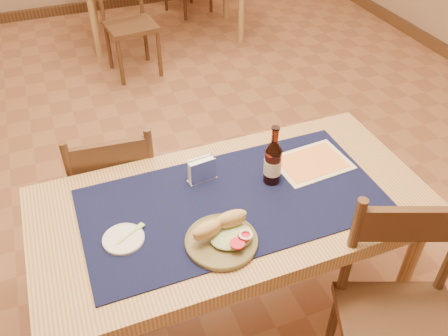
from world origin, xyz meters
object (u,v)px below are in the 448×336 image
object	(u,v)px
sandwich_plate	(223,236)
main_table	(233,216)
chair_main_far	(116,189)
napkin_holder	(202,170)
chair_main_near	(401,320)
beer_bottle	(273,162)

from	to	relation	value
sandwich_plate	main_table	bearing A→B (deg)	58.61
main_table	chair_main_far	world-z (taller)	chair_main_far
chair_main_far	napkin_holder	world-z (taller)	chair_main_far
chair_main_near	sandwich_plate	size ratio (longest dim) A/B	3.63
napkin_holder	chair_main_far	bearing A→B (deg)	128.78
chair_main_far	napkin_holder	xyz separation A→B (m)	(0.33, -0.41, 0.34)
chair_main_near	sandwich_plate	distance (m)	0.74
chair_main_near	sandwich_plate	bearing A→B (deg)	144.51
sandwich_plate	beer_bottle	distance (m)	0.40
chair_main_far	sandwich_plate	distance (m)	0.87
sandwich_plate	beer_bottle	size ratio (longest dim) A/B	0.98
main_table	chair_main_near	xyz separation A→B (m)	(0.44, -0.59, -0.16)
chair_main_far	chair_main_near	xyz separation A→B (m)	(0.84, -1.16, 0.04)
chair_main_far	chair_main_near	size ratio (longest dim) A/B	0.92
main_table	chair_main_near	bearing A→B (deg)	-52.86
chair_main_far	napkin_holder	distance (m)	0.62
sandwich_plate	beer_bottle	xyz separation A→B (m)	(0.31, 0.24, 0.07)
main_table	chair_main_far	distance (m)	0.73
chair_main_far	chair_main_near	world-z (taller)	chair_main_near
chair_main_near	napkin_holder	world-z (taller)	chair_main_near
chair_main_far	main_table	bearing A→B (deg)	-55.15
main_table	beer_bottle	distance (m)	0.28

